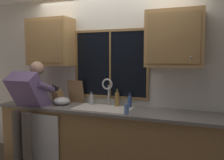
# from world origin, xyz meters

# --- Properties ---
(back_wall) EXTENTS (5.56, 0.12, 2.55)m
(back_wall) POSITION_xyz_m (0.00, 0.06, 1.27)
(back_wall) COLOR silver
(back_wall) RESTS_ON floor
(window_glass) EXTENTS (1.10, 0.02, 0.95)m
(window_glass) POSITION_xyz_m (-0.02, -0.01, 1.52)
(window_glass) COLOR black
(window_frame_top) EXTENTS (1.17, 0.02, 0.04)m
(window_frame_top) POSITION_xyz_m (-0.02, -0.02, 2.02)
(window_frame_top) COLOR olive
(window_frame_bottom) EXTENTS (1.17, 0.02, 0.04)m
(window_frame_bottom) POSITION_xyz_m (-0.02, -0.02, 1.03)
(window_frame_bottom) COLOR olive
(window_frame_left) EXTENTS (0.03, 0.02, 0.95)m
(window_frame_left) POSITION_xyz_m (-0.59, -0.02, 1.52)
(window_frame_left) COLOR olive
(window_frame_right) EXTENTS (0.03, 0.02, 0.95)m
(window_frame_right) POSITION_xyz_m (0.55, -0.02, 1.52)
(window_frame_right) COLOR olive
(window_mullion_center) EXTENTS (0.02, 0.02, 0.95)m
(window_mullion_center) POSITION_xyz_m (-0.02, -0.02, 1.52)
(window_mullion_center) COLOR olive
(lower_cabinet_run) EXTENTS (3.16, 0.58, 0.88)m
(lower_cabinet_run) POSITION_xyz_m (0.00, -0.29, 0.44)
(lower_cabinet_run) COLOR #A07744
(lower_cabinet_run) RESTS_ON floor
(countertop) EXTENTS (3.22, 0.62, 0.04)m
(countertop) POSITION_xyz_m (0.00, -0.31, 0.90)
(countertop) COLOR slate
(countertop) RESTS_ON lower_cabinet_run
(dishwasher_front) EXTENTS (0.60, 0.02, 0.74)m
(dishwasher_front) POSITION_xyz_m (-0.86, -0.61, 0.46)
(dishwasher_front) COLOR white
(upper_cabinet_left) EXTENTS (0.71, 0.36, 0.72)m
(upper_cabinet_left) POSITION_xyz_m (-0.96, -0.17, 1.86)
(upper_cabinet_left) COLOR #B2844C
(upper_cabinet_right) EXTENTS (0.71, 0.36, 0.72)m
(upper_cabinet_right) POSITION_xyz_m (0.92, -0.17, 1.86)
(upper_cabinet_right) COLOR #B2844C
(sink) EXTENTS (0.80, 0.46, 0.21)m
(sink) POSITION_xyz_m (-0.02, -0.30, 0.82)
(sink) COLOR white
(sink) RESTS_ON lower_cabinet_run
(faucet) EXTENTS (0.18, 0.09, 0.40)m
(faucet) POSITION_xyz_m (-0.01, -0.12, 1.17)
(faucet) COLOR silver
(faucet) RESTS_ON countertop
(person_standing) EXTENTS (0.53, 0.69, 1.57)m
(person_standing) POSITION_xyz_m (-1.05, -0.62, 0.96)
(person_standing) COLOR #595147
(person_standing) RESTS_ON floor
(knife_block) EXTENTS (0.12, 0.18, 0.32)m
(knife_block) POSITION_xyz_m (-0.77, -0.28, 1.03)
(knife_block) COLOR olive
(knife_block) RESTS_ON countertop
(cutting_board) EXTENTS (0.26, 0.09, 0.35)m
(cutting_board) POSITION_xyz_m (-0.57, -0.09, 1.09)
(cutting_board) COLOR #997047
(cutting_board) RESTS_ON countertop
(mixing_bowl) EXTENTS (0.24, 0.24, 0.12)m
(mixing_bowl) POSITION_xyz_m (-0.69, -0.31, 0.97)
(mixing_bowl) COLOR silver
(mixing_bowl) RESTS_ON countertop
(soap_dispenser) EXTENTS (0.06, 0.07, 0.18)m
(soap_dispenser) POSITION_xyz_m (0.39, -0.52, 0.99)
(soap_dispenser) COLOR #668CCC
(soap_dispenser) RESTS_ON countertop
(bottle_green_glass) EXTENTS (0.06, 0.06, 0.25)m
(bottle_green_glass) POSITION_xyz_m (0.12, -0.10, 1.02)
(bottle_green_glass) COLOR olive
(bottle_green_glass) RESTS_ON countertop
(bottle_tall_clear) EXTENTS (0.06, 0.06, 0.20)m
(bottle_tall_clear) POSITION_xyz_m (-0.28, -0.14, 1.00)
(bottle_tall_clear) COLOR #B7B7BC
(bottle_tall_clear) RESTS_ON countertop
(bottle_amber_small) EXTENTS (0.06, 0.06, 0.21)m
(bottle_amber_small) POSITION_xyz_m (0.32, -0.12, 1.00)
(bottle_amber_small) COLOR #334C8C
(bottle_amber_small) RESTS_ON countertop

